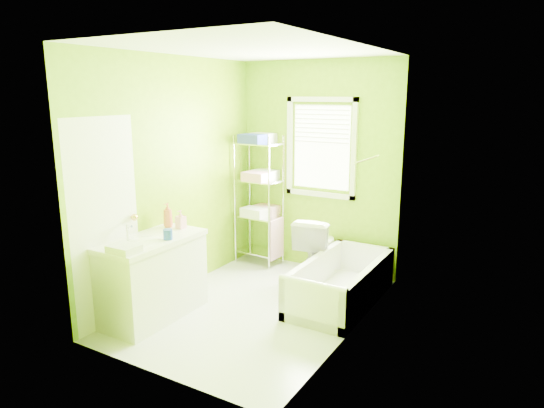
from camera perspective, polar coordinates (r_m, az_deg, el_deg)
The scene contains 9 objects.
ground at distance 5.21m, azimuth -1.84°, elevation -12.08°, with size 2.90×2.90×0.00m, color silver.
room_envelope at distance 4.77m, azimuth -1.98°, elevation 5.02°, with size 2.14×2.94×2.62m.
window at distance 5.98m, azimuth 5.80°, elevation 7.22°, with size 0.92×0.05×1.22m.
door at distance 4.81m, azimuth -18.99°, elevation -2.27°, with size 0.09×0.80×2.00m.
right_wall_decor at distance 4.33m, azimuth 9.56°, elevation 1.00°, with size 0.04×1.48×1.17m.
bathtub at distance 5.32m, azimuth 7.98°, elevation -9.85°, with size 0.70×1.50×0.48m.
toilet at distance 5.95m, azimuth 5.30°, elevation -4.97°, with size 0.42×0.75×0.76m, color white.
vanity at distance 5.00m, azimuth -13.89°, elevation -8.14°, with size 0.56×1.09×1.08m.
wire_shelf_unit at distance 6.24m, azimuth -1.37°, elevation 2.21°, with size 0.59×0.47×1.70m.
Camera 1 is at (2.53, -3.99, 2.20)m, focal length 32.00 mm.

